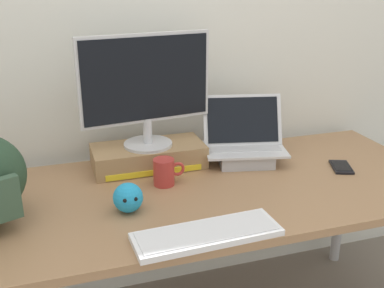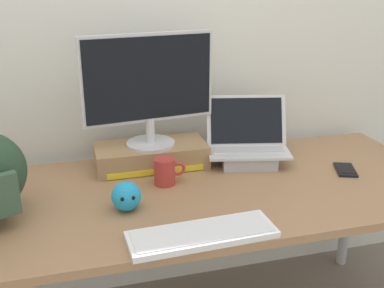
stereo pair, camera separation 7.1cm
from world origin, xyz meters
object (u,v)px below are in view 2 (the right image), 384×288
(desktop_monitor, at_px, (149,87))
(external_keyboard, at_px, (202,234))
(coffee_mug, at_px, (165,171))
(cell_phone, at_px, (345,169))
(open_laptop, at_px, (247,149))
(toner_box_yellow, at_px, (151,155))
(plush_toy, at_px, (126,196))

(desktop_monitor, height_order, external_keyboard, desktop_monitor)
(coffee_mug, xyz_separation_m, cell_phone, (0.73, -0.07, -0.05))
(open_laptop, bearing_deg, toner_box_yellow, -176.48)
(toner_box_yellow, bearing_deg, desktop_monitor, -80.00)
(toner_box_yellow, distance_m, plush_toy, 0.38)
(open_laptop, xyz_separation_m, external_keyboard, (-0.35, -0.52, -0.04))
(coffee_mug, height_order, cell_phone, coffee_mug)
(desktop_monitor, distance_m, open_laptop, 0.49)
(plush_toy, bearing_deg, toner_box_yellow, 66.87)
(toner_box_yellow, xyz_separation_m, external_keyboard, (0.05, -0.59, -0.03))
(toner_box_yellow, bearing_deg, plush_toy, -113.13)
(cell_phone, height_order, plush_toy, plush_toy)
(open_laptop, height_order, cell_phone, open_laptop)
(cell_phone, xyz_separation_m, plush_toy, (-0.90, -0.09, 0.05))
(open_laptop, relative_size, external_keyboard, 0.81)
(coffee_mug, xyz_separation_m, plush_toy, (-0.17, -0.16, -0.00))
(external_keyboard, distance_m, plush_toy, 0.31)
(desktop_monitor, xyz_separation_m, coffee_mug, (0.02, -0.19, -0.28))
(external_keyboard, bearing_deg, coffee_mug, 91.56)
(cell_phone, relative_size, plush_toy, 1.46)
(toner_box_yellow, height_order, cell_phone, toner_box_yellow)
(desktop_monitor, xyz_separation_m, open_laptop, (0.40, -0.06, -0.28))
(toner_box_yellow, height_order, desktop_monitor, desktop_monitor)
(open_laptop, distance_m, cell_phone, 0.40)
(open_laptop, height_order, external_keyboard, open_laptop)
(open_laptop, distance_m, coffee_mug, 0.40)
(desktop_monitor, relative_size, external_keyboard, 1.15)
(open_laptop, height_order, coffee_mug, open_laptop)
(coffee_mug, bearing_deg, plush_toy, -135.79)
(coffee_mug, bearing_deg, toner_box_yellow, 95.80)
(plush_toy, bearing_deg, coffee_mug, 44.21)
(toner_box_yellow, relative_size, desktop_monitor, 0.85)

